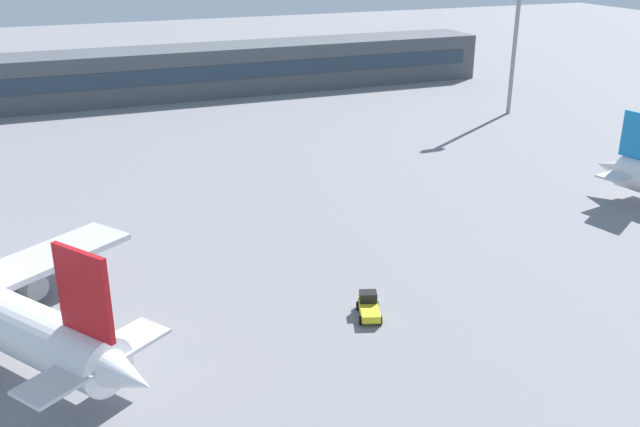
{
  "coord_description": "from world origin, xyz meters",
  "views": [
    {
      "loc": [
        -30.15,
        -21.17,
        29.08
      ],
      "look_at": [
        -5.36,
        40.0,
        3.0
      ],
      "focal_mm": 40.04,
      "sensor_mm": 36.0,
      "label": 1
    }
  ],
  "objects": [
    {
      "name": "ground_plane",
      "position": [
        0.0,
        40.0,
        0.0
      ],
      "size": [
        400.0,
        400.0,
        0.0
      ],
      "primitive_type": "plane",
      "color": "gray"
    },
    {
      "name": "terminal_building",
      "position": [
        0.0,
        113.72,
        4.5
      ],
      "size": [
        114.68,
        12.13,
        9.0
      ],
      "color": "#4C5156",
      "rests_on": "ground_plane"
    },
    {
      "name": "baggage_tug_yellow",
      "position": [
        -7.3,
        24.66,
        0.8
      ],
      "size": [
        2.73,
        3.89,
        1.75
      ],
      "color": "yellow",
      "rests_on": "ground_plane"
    },
    {
      "name": "floodlight_tower_west",
      "position": [
        45.35,
        78.62,
        15.52
      ],
      "size": [
        3.2,
        0.8,
        26.95
      ],
      "color": "gray",
      "rests_on": "ground_plane"
    }
  ]
}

